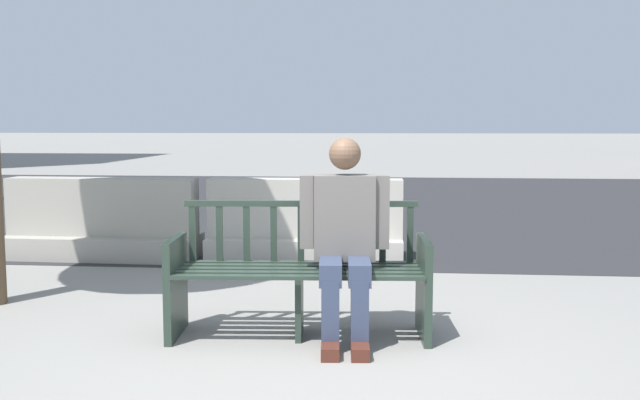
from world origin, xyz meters
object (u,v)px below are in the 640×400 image
Objects in this scene: seated_person at (345,234)px; jersey_barrier_left at (103,225)px; street_bench at (299,277)px; jersey_barrier_centre at (305,227)px.

seated_person is 3.76m from jersey_barrier_left.
jersey_barrier_left is (-2.39, 2.56, -0.06)m from street_bench.
street_bench is 3.51m from jersey_barrier_left.
street_bench reaches higher than jersey_barrier_centre.
seated_person reaches higher than jersey_barrier_left.
seated_person is 0.65× the size of jersey_barrier_centre.
jersey_barrier_left is (-2.69, 2.60, -0.35)m from seated_person.
jersey_barrier_centre is at bearing 2.38° from jersey_barrier_left.
street_bench is at bearing 173.12° from seated_person.
street_bench reaches higher than jersey_barrier_left.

